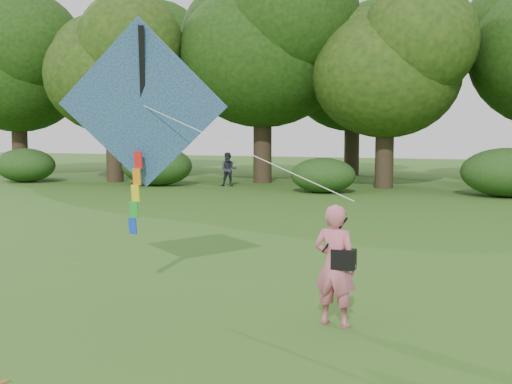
% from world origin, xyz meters
% --- Properties ---
extents(ground, '(100.00, 100.00, 0.00)m').
position_xyz_m(ground, '(0.00, 0.00, 0.00)').
color(ground, '#265114').
rests_on(ground, ground).
extents(man_kite_flyer, '(0.64, 0.48, 1.60)m').
position_xyz_m(man_kite_flyer, '(0.53, -0.12, 0.80)').
color(man_kite_flyer, '#D7657D').
rests_on(man_kite_flyer, ground).
extents(bystander_left, '(0.86, 0.75, 1.53)m').
position_xyz_m(bystander_left, '(-8.73, 18.48, 0.77)').
color(bystander_left, '#2B2D39').
rests_on(bystander_left, ground).
extents(crossbody_bag, '(0.43, 0.20, 0.67)m').
position_xyz_m(crossbody_bag, '(0.65, -0.15, 0.90)').
color(crossbody_bag, black).
rests_on(crossbody_bag, ground).
extents(flying_kite, '(4.69, 1.07, 3.29)m').
position_xyz_m(flying_kite, '(-2.64, 0.49, 2.89)').
color(flying_kite, '#275DA9').
rests_on(flying_kite, ground).
extents(tree_line, '(54.70, 15.30, 9.48)m').
position_xyz_m(tree_line, '(1.67, 22.88, 5.60)').
color(tree_line, '#3A2D1E').
rests_on(tree_line, ground).
extents(shrub_band, '(39.15, 3.22, 1.88)m').
position_xyz_m(shrub_band, '(-0.72, 17.60, 0.86)').
color(shrub_band, '#264919').
rests_on(shrub_band, ground).
extents(fallen_leaves, '(10.51, 14.84, 0.01)m').
position_xyz_m(fallen_leaves, '(-0.54, 3.78, 0.01)').
color(fallen_leaves, brown).
rests_on(fallen_leaves, ground).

